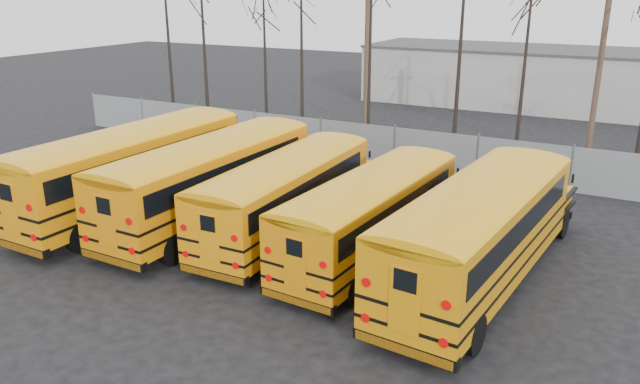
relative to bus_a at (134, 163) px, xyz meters
The scene contains 17 objects.
ground 7.03m from the bus_a, 13.55° to the right, with size 120.00×120.00×0.00m, color black.
fence 12.35m from the bus_a, 57.79° to the left, with size 40.00×0.04×2.00m, color gray.
distant_building 31.60m from the bus_a, 74.28° to the left, with size 22.00×8.00×4.00m, color #B4B3AF.
bus_a is the anchor object (origin of this frame).
bus_b 3.42m from the bus_a, ahead, with size 2.94×11.52×3.20m.
bus_c 6.49m from the bus_a, ahead, with size 2.53×10.40×2.90m.
bus_d 9.82m from the bus_a, ahead, with size 3.05×10.27×2.84m.
bus_e 13.35m from the bus_a, ahead, with size 3.69×11.63×3.20m.
utility_pole_left 18.04m from the bus_a, 84.29° to the left, with size 1.61×0.54×9.20m.
utility_pole_right 21.14m from the bus_a, 45.17° to the left, with size 1.56×0.33×8.77m.
tree_0 18.75m from the bus_a, 126.24° to the left, with size 0.26×0.26×12.70m, color black.
tree_1 15.59m from the bus_a, 117.33° to the left, with size 0.26×0.26×11.12m, color black.
tree_2 16.26m from the bus_a, 104.40° to the left, with size 0.26×0.26×9.49m, color black.
tree_3 14.11m from the bus_a, 91.51° to the left, with size 0.26×0.26×10.96m, color black.
tree_4 14.36m from the bus_a, 73.22° to the left, with size 0.26×0.26×12.22m, color black.
tree_5 18.15m from the bus_a, 63.08° to the left, with size 0.26×0.26×12.77m, color black.
tree_6 18.90m from the bus_a, 51.90° to the left, with size 0.26×0.26×10.70m, color black.
Camera 1 is at (10.47, -15.34, 8.46)m, focal length 35.00 mm.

